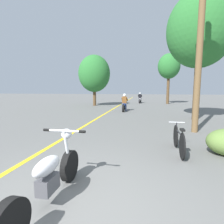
# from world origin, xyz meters

# --- Properties ---
(ground_plane) EXTENTS (120.00, 120.00, 0.00)m
(ground_plane) POSITION_xyz_m (0.00, 0.00, 0.00)
(ground_plane) COLOR #60605E
(lane_stripe_center) EXTENTS (0.14, 48.00, 0.01)m
(lane_stripe_center) POSITION_xyz_m (-1.70, 12.11, 0.00)
(lane_stripe_center) COLOR yellow
(lane_stripe_center) RESTS_ON ground
(utility_pole) EXTENTS (1.10, 0.24, 6.27)m
(utility_pole) POSITION_xyz_m (3.09, 5.36, 3.23)
(utility_pole) COLOR brown
(utility_pole) RESTS_ON ground
(roadside_tree_right_near) EXTENTS (3.51, 3.16, 6.91)m
(roadside_tree_right_near) POSITION_xyz_m (3.89, 8.50, 4.87)
(roadside_tree_right_near) COLOR #513A23
(roadside_tree_right_near) RESTS_ON ground
(roadside_tree_right_far) EXTENTS (2.53, 2.27, 5.85)m
(roadside_tree_right_far) POSITION_xyz_m (3.67, 19.61, 4.34)
(roadside_tree_right_far) COLOR #513A23
(roadside_tree_right_far) RESTS_ON ground
(roadside_tree_left) EXTENTS (3.29, 2.97, 5.23)m
(roadside_tree_left) POSITION_xyz_m (-4.20, 15.67, 3.32)
(roadside_tree_left) COLOR #513A23
(roadside_tree_left) RESTS_ON ground
(motorcycle_foreground) EXTENTS (0.78, 2.08, 1.03)m
(motorcycle_foreground) POSITION_xyz_m (-0.27, 0.16, 0.42)
(motorcycle_foreground) COLOR black
(motorcycle_foreground) RESTS_ON ground
(motorcycle_rider_lead) EXTENTS (0.50, 1.99, 1.38)m
(motorcycle_rider_lead) POSITION_xyz_m (-0.55, 11.74, 0.53)
(motorcycle_rider_lead) COLOR black
(motorcycle_rider_lead) RESTS_ON ground
(motorcycle_rider_far) EXTENTS (0.50, 2.08, 1.31)m
(motorcycle_rider_far) POSITION_xyz_m (0.38, 20.36, 0.50)
(motorcycle_rider_far) COLOR black
(motorcycle_rider_far) RESTS_ON ground
(bicycle_parked) EXTENTS (0.44, 1.63, 0.77)m
(bicycle_parked) POSITION_xyz_m (2.03, 2.80, 0.36)
(bicycle_parked) COLOR black
(bicycle_parked) RESTS_ON ground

